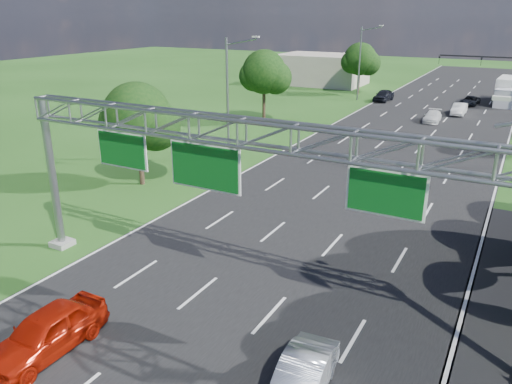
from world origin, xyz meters
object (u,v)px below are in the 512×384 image
Objects in this scene: sign_gantry at (244,148)px; traffic_signal at (511,70)px; silver_sedan at (301,379)px; box_truck at (507,91)px; red_coupe at (46,332)px.

sign_gantry is 53.51m from traffic_signal.
silver_sedan is 64.13m from box_truck.
sign_gantry is at bearing -93.18° from box_truck.
red_coupe is 67.42m from box_truck.
red_coupe is 1.15× the size of silver_sedan.
traffic_signal is (7.15, 53.00, -1.72)m from sign_gantry.
red_coupe is (-11.84, -59.50, -4.34)m from traffic_signal.
traffic_signal is at bearing 78.84° from red_coupe.
box_truck reaches higher than silver_sedan.
red_coupe is at bearing -96.51° from box_truck.
traffic_signal is 2.51× the size of red_coupe.
sign_gantry is 8.71m from silver_sedan.
traffic_signal is at bearing 82.38° from silver_sedan.
traffic_signal reaches higher than box_truck.
box_truck is at bearing 80.16° from red_coupe.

